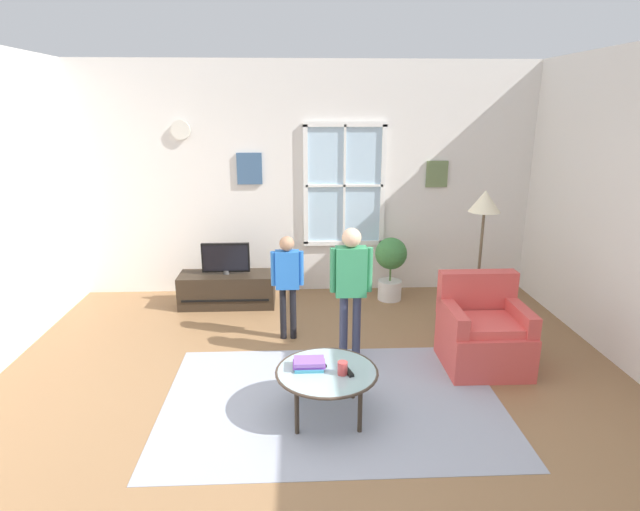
# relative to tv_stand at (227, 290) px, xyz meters

# --- Properties ---
(ground_plane) EXTENTS (6.51, 6.80, 0.02)m
(ground_plane) POSITION_rel_tv_stand_xyz_m (1.02, -2.55, -0.22)
(ground_plane) COLOR olive
(back_wall) EXTENTS (5.91, 0.17, 2.99)m
(back_wall) POSITION_rel_tv_stand_xyz_m (1.03, 0.60, 1.29)
(back_wall) COLOR silver
(back_wall) RESTS_ON ground_plane
(area_rug) EXTENTS (2.87, 1.94, 0.01)m
(area_rug) POSITION_rel_tv_stand_xyz_m (1.17, -2.28, -0.20)
(area_rug) COLOR #999EAD
(area_rug) RESTS_ON ground_plane
(tv_stand) EXTENTS (1.18, 0.46, 0.42)m
(tv_stand) POSITION_rel_tv_stand_xyz_m (0.00, 0.00, 0.00)
(tv_stand) COLOR #2D2319
(tv_stand) RESTS_ON ground_plane
(television) EXTENTS (0.59, 0.08, 0.40)m
(television) POSITION_rel_tv_stand_xyz_m (0.00, -0.00, 0.42)
(television) COLOR #4C4C4C
(television) RESTS_ON tv_stand
(armchair) EXTENTS (0.76, 0.74, 0.87)m
(armchair) POSITION_rel_tv_stand_xyz_m (2.66, -1.68, 0.12)
(armchair) COLOR #D14C47
(armchair) RESTS_ON ground_plane
(coffee_table) EXTENTS (0.83, 0.83, 0.40)m
(coffee_table) POSITION_rel_tv_stand_xyz_m (1.11, -2.48, 0.17)
(coffee_table) COLOR #99B2B7
(coffee_table) RESTS_ON ground_plane
(book_stack) EXTENTS (0.26, 0.18, 0.08)m
(book_stack) POSITION_rel_tv_stand_xyz_m (0.97, -2.43, 0.23)
(book_stack) COLOR teal
(book_stack) RESTS_ON coffee_table
(cup) EXTENTS (0.08, 0.08, 0.11)m
(cup) POSITION_rel_tv_stand_xyz_m (1.23, -2.54, 0.25)
(cup) COLOR #BF3F3F
(cup) RESTS_ON coffee_table
(remote_near_books) EXTENTS (0.09, 0.14, 0.02)m
(remote_near_books) POSITION_rel_tv_stand_xyz_m (1.07, -2.37, 0.20)
(remote_near_books) COLOR black
(remote_near_books) RESTS_ON coffee_table
(remote_near_cup) EXTENTS (0.08, 0.15, 0.02)m
(remote_near_cup) POSITION_rel_tv_stand_xyz_m (1.28, -2.52, 0.20)
(remote_near_cup) COLOR black
(remote_near_cup) RESTS_ON coffee_table
(person_green_shirt) EXTENTS (0.40, 0.18, 1.34)m
(person_green_shirt) POSITION_rel_tv_stand_xyz_m (1.39, -1.53, 0.63)
(person_green_shirt) COLOR #333851
(person_green_shirt) RESTS_ON ground_plane
(person_blue_shirt) EXTENTS (0.34, 0.16, 1.14)m
(person_blue_shirt) POSITION_rel_tv_stand_xyz_m (0.78, -1.01, 0.51)
(person_blue_shirt) COLOR black
(person_blue_shirt) RESTS_ON ground_plane
(potted_plant_by_window) EXTENTS (0.41, 0.41, 0.82)m
(potted_plant_by_window) POSITION_rel_tv_stand_xyz_m (2.08, 0.11, 0.29)
(potted_plant_by_window) COLOR silver
(potted_plant_by_window) RESTS_ON ground_plane
(floor_lamp) EXTENTS (0.32, 0.32, 1.62)m
(floor_lamp) POSITION_rel_tv_stand_xyz_m (2.78, -1.10, 1.14)
(floor_lamp) COLOR black
(floor_lamp) RESTS_ON ground_plane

